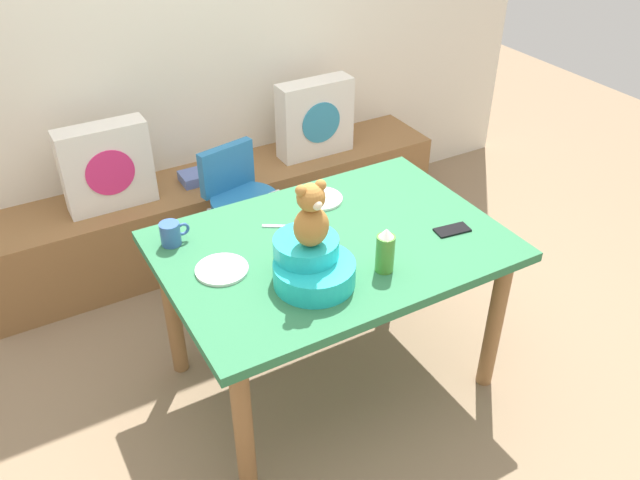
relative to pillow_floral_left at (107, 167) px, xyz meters
The scene contains 16 objects.
ground_plane 1.50m from the pillow_floral_left, 63.54° to the right, with size 8.00×8.00×0.00m, color #8C7256.
back_wall 0.91m from the pillow_floral_left, 25.96° to the left, with size 4.40×0.10×2.60m, color silver.
window_bench 0.75m from the pillow_floral_left, ahead, with size 2.60×0.44×0.46m, color olive.
pillow_floral_left is the anchor object (origin of this frame).
pillow_floral_right 1.19m from the pillow_floral_left, ahead, with size 0.44×0.15×0.44m.
book_stack 0.51m from the pillow_floral_left, ahead, with size 0.20×0.14×0.05m, color #5E73B9.
dining_table 1.34m from the pillow_floral_left, 63.54° to the right, with size 1.35×0.94×0.74m.
highchair 0.71m from the pillow_floral_left, 37.25° to the right, with size 0.39×0.50×0.79m.
infant_seat_teal 1.44m from the pillow_floral_left, 73.59° to the right, with size 0.30×0.33×0.16m.
teddy_bear 1.47m from the pillow_floral_left, 73.59° to the right, with size 0.13×0.12×0.25m.
ketchup_bottle 1.61m from the pillow_floral_left, 65.21° to the right, with size 0.07×0.07×0.18m.
coffee_mug 0.90m from the pillow_floral_left, 87.48° to the right, with size 0.12×0.08×0.09m.
dinner_plate_near 1.17m from the pillow_floral_left, 83.10° to the right, with size 0.20×0.20×0.01m, color white.
dinner_plate_far 1.14m from the pillow_floral_left, 51.25° to the right, with size 0.20×0.20×0.01m, color white.
cell_phone 1.74m from the pillow_floral_left, 52.21° to the right, with size 0.07×0.14×0.01m, color black.
table_fork 1.11m from the pillow_floral_left, 64.72° to the right, with size 0.02×0.17×0.01m, color silver.
Camera 1 is at (-1.11, -1.86, 2.23)m, focal length 37.00 mm.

